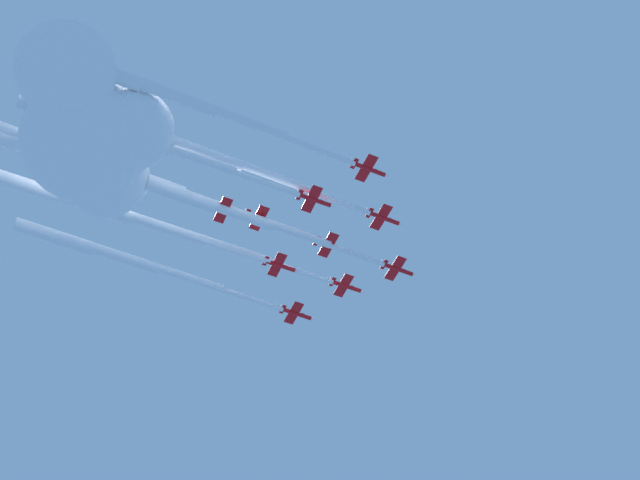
# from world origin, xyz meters

# --- Properties ---
(jet_lead) EXTENTS (32.71, 69.12, 3.71)m
(jet_lead) POSITION_xyz_m (-8.95, 20.61, 182.99)
(jet_lead) COLOR red
(jet_port_inner) EXTENTS (35.80, 79.32, 3.76)m
(jet_port_inner) POSITION_xyz_m (-3.64, 40.77, 185.06)
(jet_port_inner) COLOR red
(jet_starboard_inner) EXTENTS (35.93, 75.70, 3.74)m
(jet_starboard_inner) POSITION_xyz_m (-25.84, 29.02, 185.24)
(jet_starboard_inner) COLOR red
(jet_port_mid) EXTENTS (32.86, 70.93, 3.74)m
(jet_port_mid) POSITION_xyz_m (-16.54, 39.45, 183.25)
(jet_port_mid) COLOR red
(jet_starboard_mid) EXTENTS (35.89, 76.76, 3.74)m
(jet_starboard_mid) POSITION_xyz_m (3.57, 52.64, 182.28)
(jet_starboard_mid) COLOR red
(jet_port_outer) EXTENTS (37.03, 78.61, 3.84)m
(jet_port_outer) POSITION_xyz_m (-41.33, 35.03, 184.94)
(jet_port_outer) COLOR red
(jet_starboard_outer) EXTENTS (36.07, 80.04, 3.75)m
(jet_starboard_outer) POSITION_xyz_m (-11.34, 58.92, 184.48)
(jet_starboard_outer) COLOR red
(jet_trail_port) EXTENTS (33.66, 74.43, 3.72)m
(jet_trail_port) POSITION_xyz_m (-31.87, 45.86, 182.29)
(jet_trail_port) COLOR red
(jet_trail_starboard) EXTENTS (34.96, 73.83, 3.85)m
(jet_trail_starboard) POSITION_xyz_m (-25.41, 58.98, 184.69)
(jet_trail_starboard) COLOR red
(jet_tail_end) EXTENTS (31.50, 70.19, 3.82)m
(jet_tail_end) POSITION_xyz_m (-26.90, 65.46, 182.79)
(jet_tail_end) COLOR red
(cloud_puff) EXTENTS (51.04, 36.52, 32.59)m
(cloud_puff) POSITION_xyz_m (-33.24, 54.55, 183.50)
(cloud_puff) COLOR white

